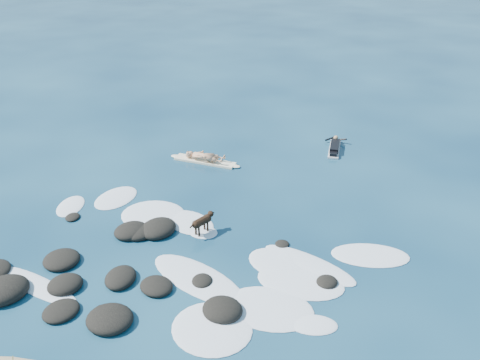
% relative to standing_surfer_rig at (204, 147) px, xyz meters
% --- Properties ---
extents(ground, '(160.00, 160.00, 0.00)m').
position_rel_standing_surfer_rig_xyz_m(ground, '(2.70, -6.70, -0.80)').
color(ground, '#0A2642').
rests_on(ground, ground).
extents(reef_rocks, '(12.07, 7.18, 0.62)m').
position_rel_standing_surfer_rig_xyz_m(reef_rocks, '(0.18, -9.31, -0.69)').
color(reef_rocks, black).
rests_on(reef_rocks, ground).
extents(breaking_foam, '(14.05, 7.99, 0.12)m').
position_rel_standing_surfer_rig_xyz_m(breaking_foam, '(3.94, -7.04, -0.79)').
color(breaking_foam, white).
rests_on(breaking_foam, ground).
extents(standing_surfer_rig, '(3.56, 0.71, 2.03)m').
position_rel_standing_surfer_rig_xyz_m(standing_surfer_rig, '(0.00, 0.00, 0.00)').
color(standing_surfer_rig, '#FBEFC9').
rests_on(standing_surfer_rig, ground).
extents(paddling_surfer_rig, '(1.13, 2.52, 0.43)m').
position_rel_standing_surfer_rig_xyz_m(paddling_surfer_rig, '(5.33, 3.73, -0.65)').
color(paddling_surfer_rig, silver).
rests_on(paddling_surfer_rig, ground).
extents(dog, '(0.60, 1.21, 0.80)m').
position_rel_standing_surfer_rig_xyz_m(dog, '(2.57, -5.57, -0.27)').
color(dog, black).
rests_on(dog, ground).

